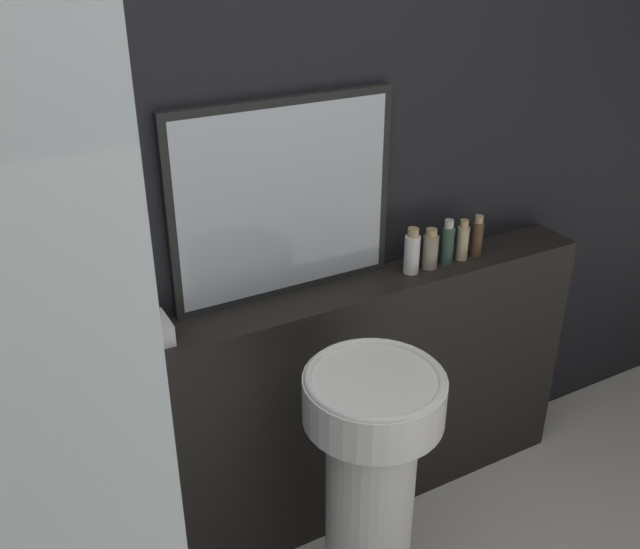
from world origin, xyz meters
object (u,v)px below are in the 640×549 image
at_px(mirror, 284,201).
at_px(lotion_bottle, 447,243).
at_px(conditioner_bottle, 430,250).
at_px(shampoo_bottle, 412,252).
at_px(body_wash_bottle, 463,241).
at_px(towel_stack, 135,335).
at_px(pedestal_sink, 370,482).
at_px(hand_soap_bottle, 477,237).

distance_m(mirror, lotion_bottle, 0.65).
xyz_separation_m(conditioner_bottle, lotion_bottle, (0.07, 0.00, 0.01)).
relative_size(shampoo_bottle, body_wash_bottle, 1.09).
bearing_deg(mirror, conditioner_bottle, -8.75).
distance_m(lotion_bottle, body_wash_bottle, 0.07).
relative_size(towel_stack, body_wash_bottle, 1.32).
bearing_deg(mirror, shampoo_bottle, -10.28).
relative_size(mirror, shampoo_bottle, 4.54).
distance_m(towel_stack, lotion_bottle, 1.13).
relative_size(pedestal_sink, hand_soap_bottle, 6.05).
height_order(pedestal_sink, body_wash_bottle, body_wash_bottle).
bearing_deg(shampoo_bottle, lotion_bottle, 0.00).
relative_size(towel_stack, lotion_bottle, 1.21).
height_order(conditioner_bottle, hand_soap_bottle, hand_soap_bottle).
distance_m(towel_stack, hand_soap_bottle, 1.26).
xyz_separation_m(pedestal_sink, mirror, (-0.03, 0.50, 0.75)).
xyz_separation_m(shampoo_bottle, lotion_bottle, (0.15, 0.00, -0.00)).
bearing_deg(pedestal_sink, shampoo_bottle, 45.33).
distance_m(pedestal_sink, mirror, 0.91).
relative_size(lotion_bottle, body_wash_bottle, 1.09).
relative_size(pedestal_sink, lotion_bottle, 5.67).
bearing_deg(body_wash_bottle, hand_soap_bottle, 0.00).
xyz_separation_m(conditioner_bottle, hand_soap_bottle, (0.21, 0.00, 0.00)).
bearing_deg(lotion_bottle, towel_stack, 180.00).
bearing_deg(shampoo_bottle, conditioner_bottle, 0.00).
bearing_deg(pedestal_sink, conditioner_bottle, 40.38).
xyz_separation_m(shampoo_bottle, body_wash_bottle, (0.22, 0.00, -0.01)).
bearing_deg(shampoo_bottle, body_wash_bottle, 0.00).
distance_m(pedestal_sink, shampoo_bottle, 0.78).
xyz_separation_m(towel_stack, lotion_bottle, (1.13, 0.00, 0.04)).
height_order(mirror, body_wash_bottle, mirror).
distance_m(pedestal_sink, lotion_bottle, 0.87).
bearing_deg(towel_stack, mirror, 8.72).
relative_size(mirror, towel_stack, 3.77).
bearing_deg(hand_soap_bottle, mirror, 173.72).
distance_m(pedestal_sink, conditioner_bottle, 0.82).
xyz_separation_m(lotion_bottle, hand_soap_bottle, (0.14, 0.00, -0.00)).
distance_m(mirror, shampoo_bottle, 0.52).
height_order(towel_stack, conditioner_bottle, conditioner_bottle).
bearing_deg(hand_soap_bottle, lotion_bottle, 180.00).
relative_size(pedestal_sink, body_wash_bottle, 6.20).
xyz_separation_m(mirror, hand_soap_bottle, (0.74, -0.08, -0.25)).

